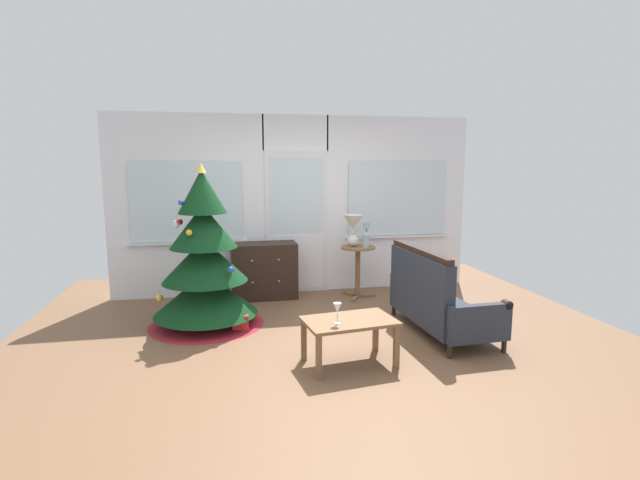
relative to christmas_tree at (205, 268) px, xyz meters
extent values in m
plane|color=brown|center=(1.26, -0.78, -0.67)|extent=(6.76, 6.76, 0.00)
cube|color=white|center=(-0.26, 1.31, 0.60)|extent=(2.15, 0.08, 2.55)
cube|color=white|center=(2.79, 1.31, 0.60)|extent=(2.15, 0.08, 2.55)
cube|color=white|center=(1.26, 1.31, 1.63)|extent=(0.94, 0.08, 0.50)
cube|color=silver|center=(1.26, 1.27, 0.35)|extent=(0.90, 0.05, 2.05)
cube|color=white|center=(1.26, 1.25, -0.22)|extent=(0.78, 0.02, 0.80)
cube|color=silver|center=(1.26, 1.25, 0.73)|extent=(0.78, 0.01, 1.10)
cube|color=silver|center=(-0.26, 1.25, 0.68)|extent=(1.50, 0.01, 1.10)
cube|color=silver|center=(2.79, 1.25, 0.68)|extent=(1.50, 0.01, 1.10)
cube|color=silver|center=(-0.26, 1.24, 0.11)|extent=(1.59, 0.06, 0.03)
cube|color=silver|center=(2.79, 1.24, 0.11)|extent=(1.59, 0.06, 0.03)
cylinder|color=#4C331E|center=(0.00, 0.00, -0.58)|extent=(0.10, 0.10, 0.19)
cone|color=maroon|center=(0.00, 0.00, -0.62)|extent=(1.33, 1.33, 0.10)
cone|color=#0F3819|center=(0.00, 0.00, -0.30)|extent=(1.19, 1.19, 0.49)
cone|color=#0F3819|center=(0.00, 0.00, 0.10)|extent=(0.98, 0.98, 0.49)
cone|color=#0F3819|center=(0.00, 0.00, 0.49)|extent=(0.76, 0.76, 0.49)
cone|color=#0F3819|center=(0.00, 0.00, 0.88)|extent=(0.55, 0.55, 0.49)
cone|color=#E0BC4C|center=(0.00, 0.00, 1.15)|extent=(0.12, 0.12, 0.12)
sphere|color=red|center=(0.00, 0.27, 0.52)|extent=(0.07, 0.07, 0.07)
sphere|color=gold|center=(-0.51, -0.04, -0.31)|extent=(0.08, 0.08, 0.08)
sphere|color=silver|center=(-0.29, -0.04, 0.51)|extent=(0.07, 0.07, 0.07)
sphere|color=#264CB2|center=(0.29, -0.31, 0.04)|extent=(0.07, 0.07, 0.07)
sphere|color=red|center=(-0.26, 0.10, 0.53)|extent=(0.07, 0.07, 0.07)
sphere|color=gold|center=(-0.14, -0.25, 0.46)|extent=(0.07, 0.07, 0.07)
sphere|color=silver|center=(-0.30, 0.00, 0.54)|extent=(0.05, 0.05, 0.05)
sphere|color=#264CB2|center=(-0.23, -0.07, 0.77)|extent=(0.06, 0.06, 0.06)
cube|color=black|center=(0.76, 1.01, -0.28)|extent=(0.91, 0.43, 0.78)
sphere|color=tan|center=(0.59, 0.79, -0.09)|extent=(0.03, 0.03, 0.03)
sphere|color=tan|center=(0.95, 0.79, -0.09)|extent=(0.03, 0.03, 0.03)
sphere|color=tan|center=(0.59, 0.79, -0.39)|extent=(0.03, 0.03, 0.03)
sphere|color=tan|center=(0.95, 0.79, -0.39)|extent=(0.03, 0.03, 0.03)
cylinder|color=black|center=(2.95, -1.45, -0.60)|extent=(0.05, 0.05, 0.14)
cylinder|color=black|center=(2.88, -0.06, -0.60)|extent=(0.05, 0.05, 0.14)
cylinder|color=black|center=(2.35, -1.48, -0.60)|extent=(0.05, 0.05, 0.14)
cylinder|color=black|center=(2.28, -0.09, -0.60)|extent=(0.05, 0.05, 0.14)
cube|color=#282D38|center=(2.61, -0.77, -0.46)|extent=(0.79, 1.36, 0.14)
cube|color=#282D38|center=(2.31, -0.78, -0.08)|extent=(0.19, 1.33, 0.62)
cube|color=black|center=(2.31, -0.78, 0.26)|extent=(0.14, 1.31, 0.06)
cube|color=#282D38|center=(2.65, -1.48, -0.34)|extent=(0.67, 0.12, 0.38)
cylinder|color=black|center=(2.94, -1.46, -0.17)|extent=(0.09, 0.09, 0.09)
cube|color=#282D38|center=(2.58, -0.06, -0.34)|extent=(0.67, 0.12, 0.38)
cylinder|color=black|center=(2.87, -0.04, -0.17)|extent=(0.09, 0.09, 0.09)
cylinder|color=brown|center=(2.05, 0.77, 0.04)|extent=(0.48, 0.48, 0.02)
cylinder|color=brown|center=(2.05, 0.77, -0.32)|extent=(0.07, 0.07, 0.70)
cube|color=brown|center=(2.21, 0.77, -0.65)|extent=(0.20, 0.05, 0.04)
cube|color=brown|center=(1.97, 0.91, -0.65)|extent=(0.14, 0.20, 0.04)
cube|color=brown|center=(1.97, 0.63, -0.65)|extent=(0.14, 0.20, 0.04)
sphere|color=silver|center=(1.99, 0.81, 0.13)|extent=(0.16, 0.16, 0.16)
cylinder|color=silver|center=(1.99, 0.81, 0.26)|extent=(0.02, 0.02, 0.06)
cone|color=silver|center=(1.99, 0.81, 0.39)|extent=(0.28, 0.28, 0.20)
cylinder|color=#99ADBC|center=(2.15, 0.71, 0.13)|extent=(0.09, 0.09, 0.16)
sphere|color=#99ADBC|center=(2.15, 0.71, 0.21)|extent=(0.10, 0.10, 0.10)
cylinder|color=#4C7042|center=(2.13, 0.71, 0.31)|extent=(0.07, 0.01, 0.17)
cylinder|color=#4C7042|center=(2.15, 0.71, 0.31)|extent=(0.01, 0.01, 0.18)
cylinder|color=#4C7042|center=(2.17, 0.71, 0.31)|extent=(0.07, 0.01, 0.17)
cube|color=brown|center=(1.36, -1.40, -0.26)|extent=(0.90, 0.63, 0.03)
cube|color=brown|center=(1.01, -1.67, -0.47)|extent=(0.05, 0.05, 0.40)
cube|color=brown|center=(1.77, -1.57, -0.47)|extent=(0.05, 0.05, 0.40)
cube|color=brown|center=(0.95, -1.24, -0.47)|extent=(0.05, 0.05, 0.40)
cube|color=brown|center=(1.70, -1.13, -0.47)|extent=(0.05, 0.05, 0.40)
cylinder|color=silver|center=(1.22, -1.50, -0.24)|extent=(0.06, 0.06, 0.01)
cylinder|color=silver|center=(1.22, -1.50, -0.19)|extent=(0.01, 0.01, 0.10)
cone|color=silver|center=(1.22, -1.50, -0.09)|extent=(0.08, 0.08, 0.09)
cube|color=red|center=(0.38, -0.27, -0.58)|extent=(0.18, 0.16, 0.18)
camera|label=1|loc=(0.25, -5.57, 1.19)|focal=26.98mm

